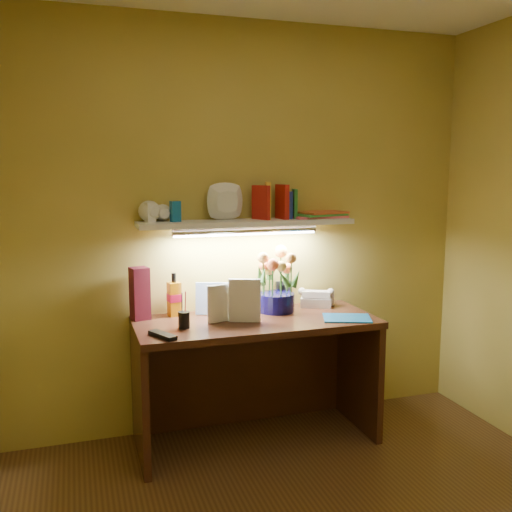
{
  "coord_description": "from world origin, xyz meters",
  "views": [
    {
      "loc": [
        -0.99,
        -1.87,
        1.61
      ],
      "look_at": [
        0.05,
        1.35,
        1.1
      ],
      "focal_mm": 40.0,
      "sensor_mm": 36.0,
      "label": 1
    }
  ],
  "objects": [
    {
      "name": "desk",
      "position": [
        0.0,
        1.2,
        0.38
      ],
      "size": [
        1.4,
        0.6,
        0.75
      ],
      "primitive_type": "cube",
      "color": "#381E0F",
      "rests_on": "ground"
    },
    {
      "name": "flower_bouquet",
      "position": [
        0.18,
        1.34,
        0.95
      ],
      "size": [
        0.29,
        0.29,
        0.39
      ],
      "primitive_type": null,
      "rotation": [
        0.0,
        0.0,
        -0.17
      ],
      "color": "#090733",
      "rests_on": "desk"
    },
    {
      "name": "telephone",
      "position": [
        0.47,
        1.39,
        0.81
      ],
      "size": [
        0.24,
        0.21,
        0.12
      ],
      "primitive_type": null,
      "rotation": [
        0.0,
        0.0,
        -0.43
      ],
      "color": "beige",
      "rests_on": "desk"
    },
    {
      "name": "desk_clock",
      "position": [
        0.54,
        1.38,
        0.79
      ],
      "size": [
        0.07,
        0.04,
        0.07
      ],
      "primitive_type": "cube",
      "rotation": [
        0.0,
        0.0,
        -0.04
      ],
      "color": "#B8B9BD",
      "rests_on": "desk"
    },
    {
      "name": "whisky_bottle",
      "position": [
        -0.44,
        1.43,
        0.88
      ],
      "size": [
        0.08,
        0.08,
        0.26
      ],
      "primitive_type": null,
      "rotation": [
        0.0,
        0.0,
        0.18
      ],
      "color": "#B56706",
      "rests_on": "desk"
    },
    {
      "name": "whisky_box",
      "position": [
        -0.64,
        1.41,
        0.9
      ],
      "size": [
        0.12,
        0.12,
        0.31
      ],
      "primitive_type": "cube",
      "rotation": [
        0.0,
        0.0,
        0.22
      ],
      "color": "#591320",
      "rests_on": "desk"
    },
    {
      "name": "pen_cup",
      "position": [
        -0.43,
        1.14,
        0.83
      ],
      "size": [
        0.07,
        0.07,
        0.16
      ],
      "primitive_type": "cylinder",
      "rotation": [
        0.0,
        0.0,
        0.05
      ],
      "color": "black",
      "rests_on": "desk"
    },
    {
      "name": "art_card",
      "position": [
        -0.22,
        1.39,
        0.85
      ],
      "size": [
        0.19,
        0.1,
        0.19
      ],
      "primitive_type": null,
      "rotation": [
        0.0,
        0.0,
        -0.34
      ],
      "color": "white",
      "rests_on": "desk"
    },
    {
      "name": "tv_remote",
      "position": [
        -0.57,
        1.01,
        0.76
      ],
      "size": [
        0.13,
        0.19,
        0.02
      ],
      "primitive_type": "cube",
      "rotation": [
        0.0,
        0.0,
        0.47
      ],
      "color": "black",
      "rests_on": "desk"
    },
    {
      "name": "blue_folder",
      "position": [
        0.51,
        1.05,
        0.75
      ],
      "size": [
        0.33,
        0.29,
        0.01
      ],
      "primitive_type": "cube",
      "rotation": [
        0.0,
        0.0,
        -0.37
      ],
      "color": "#1567AB",
      "rests_on": "desk"
    },
    {
      "name": "desk_book_a",
      "position": [
        -0.29,
        1.18,
        0.86
      ],
      "size": [
        0.16,
        0.05,
        0.22
      ],
      "primitive_type": "imported",
      "rotation": [
        0.0,
        0.0,
        0.2
      ],
      "color": "white",
      "rests_on": "desk"
    },
    {
      "name": "desk_book_b",
      "position": [
        -0.17,
        1.19,
        0.88
      ],
      "size": [
        0.18,
        0.09,
        0.25
      ],
      "primitive_type": "imported",
      "rotation": [
        0.0,
        0.0,
        -0.38
      ],
      "color": "white",
      "rests_on": "desk"
    },
    {
      "name": "wall_shelf",
      "position": [
        0.01,
        1.39,
        1.34
      ],
      "size": [
        1.31,
        0.31,
        0.25
      ],
      "color": "white",
      "rests_on": "ground"
    }
  ]
}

